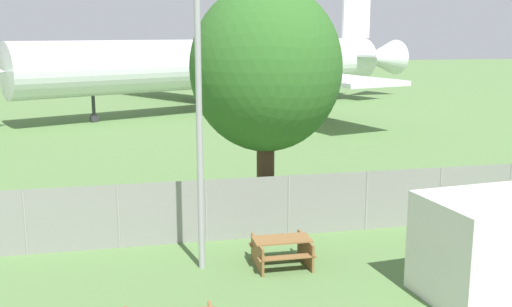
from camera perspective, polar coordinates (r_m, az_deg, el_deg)
name	(u,v)px	position (r m, az deg, el deg)	size (l,w,h in m)	color
perimeter_fence	(206,211)	(17.92, -4.77, -5.47)	(56.07, 0.07, 1.90)	gray
airplane	(224,64)	(47.98, -3.07, 8.49)	(38.62, 31.60, 11.28)	silver
portable_cabin	(507,247)	(15.39, 22.83, -8.17)	(4.16, 2.80, 2.44)	silver
picnic_bench_near_cabin	(282,249)	(16.24, 2.46, -9.06)	(1.54, 1.41, 0.76)	brown
tree_left_of_cabin	(266,69)	(18.58, 0.94, 8.06)	(4.70, 4.70, 7.67)	#4C3823
light_mast	(199,89)	(15.15, -5.49, 6.13)	(0.44, 0.44, 7.79)	#99999E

